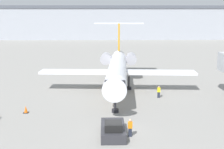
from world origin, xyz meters
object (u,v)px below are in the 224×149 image
(airplane_main, at_px, (117,68))
(worker_by_wing, at_px, (159,92))
(pushback_tug, at_px, (113,129))
(traffic_cone_left, at_px, (26,110))
(worker_near_tug, at_px, (130,127))

(airplane_main, height_order, worker_by_wing, airplane_main)
(pushback_tug, relative_size, traffic_cone_left, 5.92)
(worker_near_tug, xyz_separation_m, traffic_cone_left, (-11.36, 7.39, -0.48))
(worker_by_wing, distance_m, traffic_cone_left, 17.53)
(worker_by_wing, bearing_deg, worker_near_tug, -110.34)
(worker_near_tug, height_order, worker_by_wing, worker_near_tug)
(pushback_tug, relative_size, worker_by_wing, 2.94)
(airplane_main, xyz_separation_m, worker_by_wing, (5.39, -4.64, -2.55))
(worker_by_wing, relative_size, traffic_cone_left, 2.01)
(traffic_cone_left, bearing_deg, pushback_tug, -35.86)
(worker_by_wing, height_order, traffic_cone_left, worker_by_wing)
(airplane_main, xyz_separation_m, pushback_tug, (-1.21, -17.90, -2.83))
(airplane_main, bearing_deg, pushback_tug, -93.87)
(pushback_tug, xyz_separation_m, traffic_cone_left, (-9.79, 7.08, -0.19))
(pushback_tug, distance_m, worker_near_tug, 1.63)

